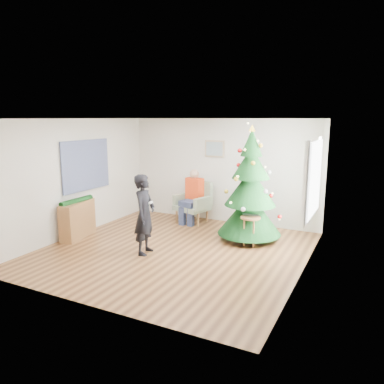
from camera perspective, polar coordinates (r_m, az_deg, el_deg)
The scene contains 19 objects.
floor at distance 7.60m, azimuth -2.73°, elevation -8.89°, with size 5.00×5.00×0.00m, color brown.
ceiling at distance 7.14m, azimuth -2.93°, elevation 11.11°, with size 5.00×5.00×0.00m, color white.
wall_back at distance 9.49m, azimuth 4.62°, elevation 3.24°, with size 5.00×5.00×0.00m, color silver.
wall_front at distance 5.28m, azimuth -16.30°, elevation -3.65°, with size 5.00×5.00×0.00m, color silver.
wall_left at distance 8.75m, azimuth -17.25°, elevation 2.09°, with size 5.00×5.00×0.00m, color silver.
wall_right at distance 6.43m, azimuth 16.96°, elevation -1.06°, with size 5.00×5.00×0.00m, color silver.
window_panel at distance 7.37m, azimuth 18.17°, elevation 1.98°, with size 0.04×1.30×1.40m, color white.
curtains at distance 7.38m, azimuth 17.94°, elevation 2.00°, with size 0.05×1.75×1.50m.
christmas_tree at distance 8.09m, azimuth 8.87°, elevation 0.46°, with size 1.37×1.37×2.49m.
stool at distance 7.89m, azimuth 8.87°, elevation -5.85°, with size 0.41×0.41×0.62m.
laptop at distance 7.80m, azimuth 8.94°, elevation -3.63°, with size 0.34×0.22×0.03m, color silver.
armchair at distance 9.50m, azimuth 0.27°, elevation -2.35°, with size 0.93×0.90×1.03m.
seated_person at distance 9.39m, azimuth 0.03°, elevation -0.55°, with size 0.53×0.70×1.34m.
standing_man at distance 7.29m, azimuth -7.24°, elevation -3.41°, with size 0.57×0.37×1.57m, color black.
game_controller at distance 7.11m, azimuth -6.30°, elevation -1.59°, with size 0.04×0.13×0.04m, color white.
console at distance 8.67m, azimuth -17.03°, elevation -4.06°, with size 0.30×1.00×0.80m, color brown.
garland at distance 8.57m, azimuth -17.19°, elevation -1.35°, with size 0.14×0.14×0.90m, color black.
tapestry at distance 8.90m, azimuth -15.83°, elevation 3.95°, with size 0.03×1.50×1.15m, color black.
framed_picture at distance 9.47m, azimuth 3.46°, elevation 6.59°, with size 0.52×0.05×0.42m.
Camera 1 is at (3.52, -6.21, 2.62)m, focal length 35.00 mm.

